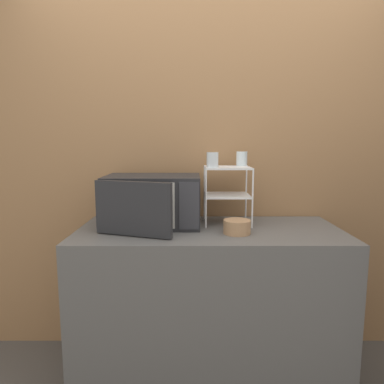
# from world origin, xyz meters

# --- Properties ---
(wall_back) EXTENTS (8.00, 0.06, 2.60)m
(wall_back) POSITION_xyz_m (0.00, 0.72, 1.30)
(wall_back) COLOR #9E7047
(wall_back) RESTS_ON ground_plane
(counter) EXTENTS (1.55, 0.68, 0.93)m
(counter) POSITION_xyz_m (0.00, 0.34, 0.47)
(counter) COLOR #595654
(counter) RESTS_ON ground_plane
(microwave) EXTENTS (0.58, 0.53, 0.31)m
(microwave) POSITION_xyz_m (-0.35, 0.42, 1.09)
(microwave) COLOR #262628
(microwave) RESTS_ON counter
(dish_rack) EXTENTS (0.28, 0.25, 0.36)m
(dish_rack) POSITION_xyz_m (0.12, 0.48, 1.19)
(dish_rack) COLOR white
(dish_rack) RESTS_ON counter
(glass_front_left) EXTENTS (0.07, 0.07, 0.09)m
(glass_front_left) POSITION_xyz_m (0.02, 0.40, 1.34)
(glass_front_left) COLOR silver
(glass_front_left) RESTS_ON dish_rack
(glass_back_right) EXTENTS (0.07, 0.07, 0.09)m
(glass_back_right) POSITION_xyz_m (0.21, 0.56, 1.34)
(glass_back_right) COLOR silver
(glass_back_right) RESTS_ON dish_rack
(bowl) EXTENTS (0.15, 0.15, 0.08)m
(bowl) POSITION_xyz_m (0.15, 0.23, 0.97)
(bowl) COLOR #AD7F56
(bowl) RESTS_ON counter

